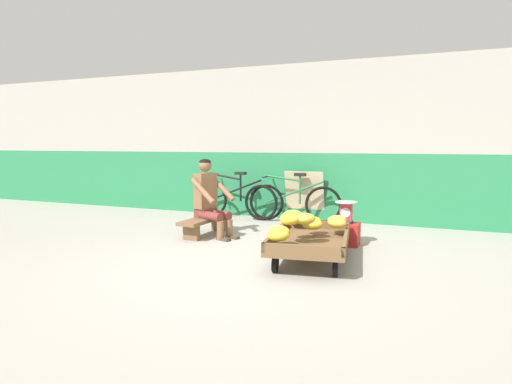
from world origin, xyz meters
name	(u,v)px	position (x,y,z in m)	size (l,w,h in m)	color
ground_plane	(240,267)	(0.00, 0.00, 0.00)	(80.00, 80.00, 0.00)	#A39E93
back_wall	(316,143)	(0.00, 3.35, 1.38)	(16.00, 0.30, 2.77)	#287F4C
banana_cart	(311,241)	(0.67, 0.51, 0.24)	(1.04, 1.54, 0.36)	brown
banana_pile	(305,222)	(0.60, 0.50, 0.46)	(0.87, 1.41, 0.25)	gold
low_bench	(206,222)	(-1.16, 1.35, 0.20)	(0.37, 1.12, 0.27)	brown
vendor_seated	(210,198)	(-1.08, 1.32, 0.57)	(0.73, 0.60, 1.14)	brown
plastic_crate	(346,234)	(0.89, 1.50, 0.15)	(0.36, 0.28, 0.30)	red
weighing_scale	(346,212)	(0.89, 1.50, 0.45)	(0.30, 0.30, 0.29)	#28282D
bicycle_near_left	(236,199)	(-1.36, 2.85, 0.35)	(1.66, 0.48, 0.86)	black
bicycle_far_left	(294,202)	(-0.27, 2.92, 0.35)	(1.66, 0.48, 0.86)	black
sign_board	(305,196)	(-0.14, 3.15, 0.44)	(0.70, 0.23, 0.88)	#C6B289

